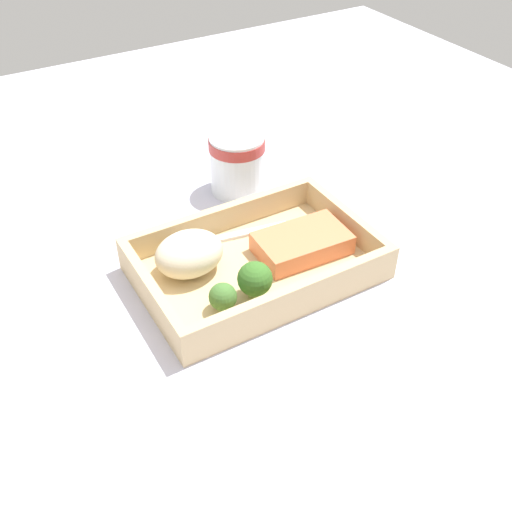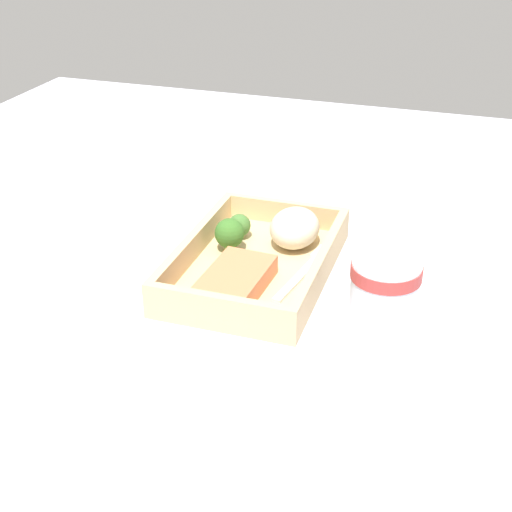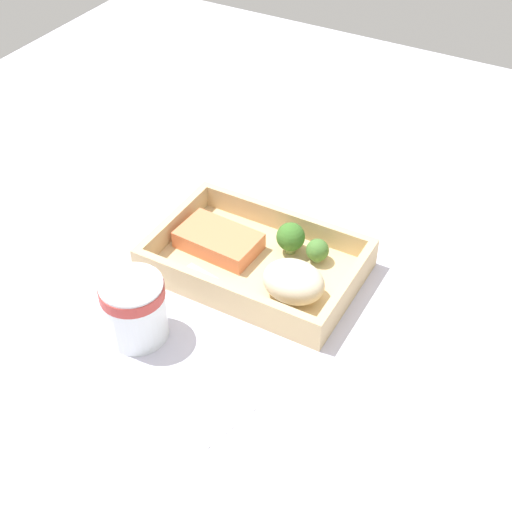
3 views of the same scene
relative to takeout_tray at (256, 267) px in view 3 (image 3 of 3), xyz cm
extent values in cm
cube|color=silver|center=(0.00, 0.00, -1.60)|extent=(160.00, 160.00, 2.00)
cube|color=#D0B381|center=(0.00, 0.00, 0.00)|extent=(28.78, 18.97, 1.20)
cube|color=#D0B381|center=(0.00, -8.88, 2.34)|extent=(28.78, 1.20, 3.48)
cube|color=#D0B381|center=(0.00, 8.88, 2.34)|extent=(28.78, 1.20, 3.48)
cube|color=#D0B381|center=(-13.79, 0.00, 2.34)|extent=(1.20, 16.57, 3.48)
cube|color=#D0B381|center=(13.79, 0.00, 2.34)|extent=(1.20, 16.57, 3.48)
cube|color=#E87B4F|center=(-6.43, 0.53, 1.91)|extent=(11.90, 7.62, 2.63)
ellipsoid|color=beige|center=(7.44, -3.21, 3.24)|extent=(8.53, 6.81, 5.27)
cylinder|color=#89A664|center=(7.13, 4.84, 1.13)|extent=(1.23, 1.23, 1.05)
sphere|color=#467532|center=(7.13, 4.84, 2.54)|extent=(3.24, 3.24, 3.24)
cylinder|color=#7D9853|center=(2.93, 4.78, 1.39)|extent=(1.56, 1.56, 1.58)
sphere|color=#396E27|center=(2.93, 4.78, 3.31)|extent=(4.11, 4.11, 4.11)
cube|color=silver|center=(-1.77, -6.25, 0.82)|extent=(12.40, 3.26, 0.44)
cube|color=silver|center=(6.00, -7.64, 0.82)|extent=(3.73, 2.76, 0.44)
cylinder|color=white|center=(-7.33, -17.98, 3.83)|extent=(7.92, 7.92, 8.85)
cylinder|color=#B23833|center=(-7.33, -17.98, 7.06)|extent=(8.16, 8.16, 1.59)
cube|color=white|center=(7.42, -20.25, -0.48)|extent=(12.46, 16.94, 0.24)
camera|label=1|loc=(28.69, 49.13, 48.42)|focal=42.00mm
camera|label=2|loc=(-78.28, -25.81, 47.38)|focal=50.00mm
camera|label=3|loc=(36.43, -65.22, 67.26)|focal=50.00mm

